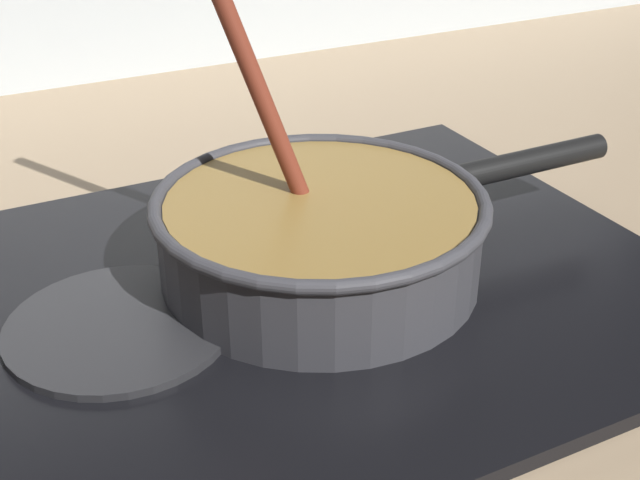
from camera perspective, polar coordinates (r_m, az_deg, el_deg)
The scene contains 4 objects.
hob_plate at distance 0.69m, azimuth -0.00°, elevation -2.90°, with size 0.56×0.48×0.01m, color black.
burner_ring at distance 0.68m, azimuth -0.00°, elevation -2.19°, with size 0.20×0.20×0.01m, color #592D0C.
spare_burner at distance 0.64m, azimuth -13.24°, elevation -5.61°, with size 0.17×0.17×0.01m, color #262628.
cooking_pan at distance 0.67m, azimuth 0.11°, elevation 0.47°, with size 0.41×0.26×0.29m.
Camera 1 is at (-0.17, -0.35, 0.37)m, focal length 48.02 mm.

